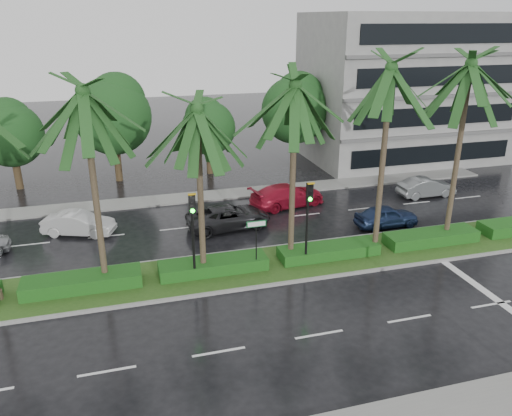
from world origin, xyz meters
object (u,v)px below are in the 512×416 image
object	(u,v)px
street_sign	(256,233)
car_grey	(426,187)
car_white	(79,223)
car_blue	(386,216)
signal_median_left	(193,224)
car_darkgrey	(229,217)
car_red	(287,195)

from	to	relation	value
street_sign	car_grey	distance (m)	16.27
car_white	car_blue	distance (m)	17.81
street_sign	car_white	bearing A→B (deg)	139.38
street_sign	car_grey	world-z (taller)	street_sign
car_blue	signal_median_left	bearing A→B (deg)	106.34
street_sign	car_grey	bearing A→B (deg)	27.77
signal_median_left	car_blue	bearing A→B (deg)	17.18
signal_median_left	car_grey	bearing A→B (deg)	24.04
car_white	car_blue	size ratio (longest dim) A/B	1.06
car_darkgrey	car_blue	size ratio (longest dim) A/B	1.31
car_white	car_grey	size ratio (longest dim) A/B	1.00
car_red	car_grey	xyz separation A→B (m)	(9.86, -0.81, -0.08)
car_darkgrey	car_red	xyz separation A→B (m)	(4.50, 2.50, 0.05)
car_white	car_darkgrey	bearing A→B (deg)	-79.79
signal_median_left	car_darkgrey	xyz separation A→B (m)	(2.97, 6.04, -2.31)
car_red	car_grey	bearing A→B (deg)	-106.71
car_grey	car_red	bearing A→B (deg)	84.85
car_darkgrey	car_grey	distance (m)	14.46
car_grey	car_blue	bearing A→B (deg)	126.49
street_sign	car_blue	size ratio (longest dim) A/B	0.69
signal_median_left	car_darkgrey	distance (m)	7.12
car_darkgrey	signal_median_left	bearing A→B (deg)	146.98
signal_median_left	car_blue	size ratio (longest dim) A/B	1.16
street_sign	car_red	world-z (taller)	street_sign
signal_median_left	car_red	bearing A→B (deg)	48.82
car_darkgrey	street_sign	bearing A→B (deg)	173.45
signal_median_left	street_sign	distance (m)	3.13
street_sign	car_darkgrey	bearing A→B (deg)	90.26
car_blue	car_red	bearing A→B (deg)	42.07
car_darkgrey	car_red	bearing A→B (deg)	-67.72
signal_median_left	street_sign	bearing A→B (deg)	3.47
street_sign	car_grey	size ratio (longest dim) A/B	0.65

